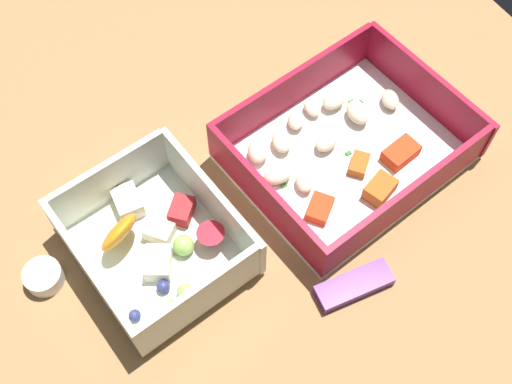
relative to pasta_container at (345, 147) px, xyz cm
name	(u,v)px	position (x,y,z in cm)	size (l,w,h in cm)	color
table_surface	(234,211)	(12.27, -0.89, -2.65)	(80.00, 80.00, 2.00)	#9E7547
pasta_container	(345,147)	(0.00, 0.00, 0.00)	(23.22, 19.35, 5.55)	white
fruit_bowl	(156,241)	(20.51, -0.50, 0.39)	(14.51, 16.41, 6.04)	silver
candy_bar	(354,286)	(7.40, 11.91, -1.05)	(7.00, 2.40, 1.20)	#51197A
paper_cup_liner	(44,277)	(30.51, -3.26, -0.82)	(3.44, 3.44, 1.66)	white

